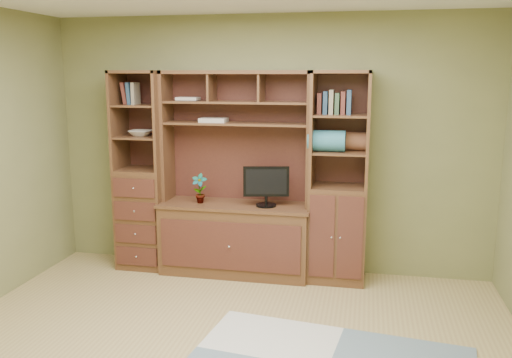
% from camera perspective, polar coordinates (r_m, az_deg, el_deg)
% --- Properties ---
extents(room, '(4.60, 4.10, 2.64)m').
position_cam_1_polar(room, '(3.62, -4.39, -0.43)').
color(room, tan).
rests_on(room, ground).
extents(center_hutch, '(1.54, 0.53, 2.05)m').
position_cam_1_polar(center_hutch, '(5.39, -2.24, 0.42)').
color(center_hutch, '#51311C').
rests_on(center_hutch, ground).
extents(left_tower, '(0.50, 0.45, 2.05)m').
position_cam_1_polar(left_tower, '(5.75, -11.87, 0.85)').
color(left_tower, '#51311C').
rests_on(left_tower, ground).
extents(right_tower, '(0.55, 0.45, 2.05)m').
position_cam_1_polar(right_tower, '(5.29, 8.71, 0.08)').
color(right_tower, '#51311C').
rests_on(right_tower, ground).
extents(monitor, '(0.48, 0.29, 0.55)m').
position_cam_1_polar(monitor, '(5.30, 1.08, 0.00)').
color(monitor, black).
rests_on(monitor, center_hutch).
extents(orchid, '(0.16, 0.11, 0.30)m').
position_cam_1_polar(orchid, '(5.49, -5.97, -1.00)').
color(orchid, '#B0573B').
rests_on(orchid, center_hutch).
extents(magazines, '(0.27, 0.19, 0.04)m').
position_cam_1_polar(magazines, '(5.47, -4.48, 6.21)').
color(magazines, '#B3A598').
rests_on(magazines, center_hutch).
extents(bowl, '(0.23, 0.23, 0.06)m').
position_cam_1_polar(bowl, '(5.70, -12.06, 4.75)').
color(bowl, beige).
rests_on(bowl, left_tower).
extents(blanket_teal, '(0.35, 0.20, 0.20)m').
position_cam_1_polar(blanket_teal, '(5.19, 7.45, 4.00)').
color(blanket_teal, teal).
rests_on(blanket_teal, right_tower).
extents(blanket_red, '(0.32, 0.18, 0.18)m').
position_cam_1_polar(blanket_red, '(5.31, 10.02, 3.95)').
color(blanket_red, brown).
rests_on(blanket_red, right_tower).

